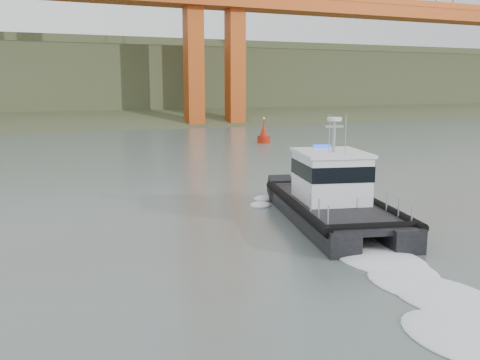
# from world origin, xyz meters

# --- Properties ---
(ground) EXTENTS (400.00, 400.00, 0.00)m
(ground) POSITION_xyz_m (0.00, 0.00, 0.00)
(ground) COLOR #53625D
(ground) RESTS_ON ground
(headlands) EXTENTS (500.00, 105.36, 27.12)m
(headlands) POSITION_xyz_m (0.00, 125.50, 7.05)
(headlands) COLOR #343F24
(headlands) RESTS_ON ground
(patrol_boat) EXTENTS (7.38, 13.07, 5.99)m
(patrol_boat) POSITION_xyz_m (2.84, 7.18, 1.50)
(patrol_boat) COLOR black
(patrol_boat) RESTS_ON ground
(nav_buoy) EXTENTS (1.70, 1.70, 3.54)m
(nav_buoy) POSITION_xyz_m (17.28, 45.12, 0.93)
(nav_buoy) COLOR #A31D0B
(nav_buoy) RESTS_ON ground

